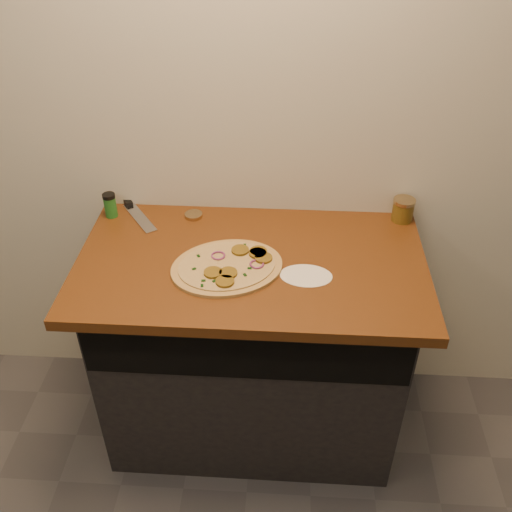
# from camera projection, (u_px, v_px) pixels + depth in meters

# --- Properties ---
(cabinet) EXTENTS (1.10, 0.60, 0.86)m
(cabinet) POSITION_uv_depth(u_px,v_px,m) (252.00, 349.00, 2.26)
(cabinet) COLOR black
(cabinet) RESTS_ON ground
(countertop) EXTENTS (1.20, 0.70, 0.04)m
(countertop) POSITION_uv_depth(u_px,v_px,m) (251.00, 264.00, 1.97)
(countertop) COLOR #602F12
(countertop) RESTS_ON cabinet
(pizza) EXTENTS (0.48, 0.48, 0.03)m
(pizza) POSITION_uv_depth(u_px,v_px,m) (228.00, 266.00, 1.91)
(pizza) COLOR tan
(pizza) RESTS_ON countertop
(chefs_knife) EXTENTS (0.22, 0.29, 0.02)m
(chefs_knife) POSITION_uv_depth(u_px,v_px,m) (131.00, 207.00, 2.22)
(chefs_knife) COLOR #B7BAC1
(chefs_knife) RESTS_ON countertop
(mason_jar_lid) EXTENTS (0.08, 0.08, 0.01)m
(mason_jar_lid) POSITION_uv_depth(u_px,v_px,m) (194.00, 215.00, 2.17)
(mason_jar_lid) COLOR tan
(mason_jar_lid) RESTS_ON countertop
(salsa_jar) EXTENTS (0.08, 0.08, 0.09)m
(salsa_jar) POSITION_uv_depth(u_px,v_px,m) (403.00, 210.00, 2.13)
(salsa_jar) COLOR maroon
(salsa_jar) RESTS_ON countertop
(spice_shaker) EXTENTS (0.05, 0.05, 0.10)m
(spice_shaker) POSITION_uv_depth(u_px,v_px,m) (110.00, 205.00, 2.15)
(spice_shaker) COLOR #216822
(spice_shaker) RESTS_ON countertop
(flour_spill) EXTENTS (0.18, 0.18, 0.00)m
(flour_spill) POSITION_uv_depth(u_px,v_px,m) (306.00, 276.00, 1.88)
(flour_spill) COLOR silver
(flour_spill) RESTS_ON countertop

